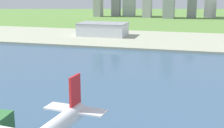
# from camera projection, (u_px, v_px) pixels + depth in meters

# --- Properties ---
(ground_plane) EXTENTS (2400.00, 2400.00, 0.00)m
(ground_plane) POSITION_uv_depth(u_px,v_px,m) (108.00, 82.00, 226.03)
(ground_plane) COLOR #59843B
(water_bay) EXTENTS (840.00, 360.00, 0.15)m
(water_bay) POSITION_uv_depth(u_px,v_px,m) (78.00, 113.00, 169.64)
(water_bay) COLOR #385675
(water_bay) RESTS_ON ground
(industrial_pier) EXTENTS (840.00, 140.00, 2.50)m
(industrial_pier) POSITION_uv_depth(u_px,v_px,m) (149.00, 39.00, 404.23)
(industrial_pier) COLOR #A1A58B
(industrial_pier) RESTS_ON ground
(warehouse_main) EXTENTS (62.72, 39.78, 16.79)m
(warehouse_main) POSITION_uv_depth(u_px,v_px,m) (103.00, 29.00, 426.27)
(warehouse_main) COLOR silver
(warehouse_main) RESTS_ON industrial_pier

